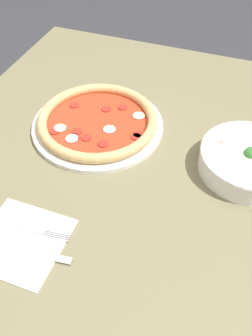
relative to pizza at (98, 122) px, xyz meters
name	(u,v)px	position (x,y,z in m)	size (l,w,h in m)	color
ground_plane	(121,295)	(0.09, 0.09, -0.75)	(8.00, 8.00, 0.00)	#333338
dining_table	(119,187)	(0.09, 0.09, -0.12)	(1.14, 0.94, 0.73)	#706B4C
pizza	(98,122)	(0.00, 0.00, 0.00)	(0.34, 0.34, 0.04)	white
bowl	(249,160)	(0.02, 0.39, 0.01)	(0.23, 0.23, 0.07)	white
napkin	(21,241)	(0.37, 0.00, -0.02)	(0.17, 0.17, 0.00)	white
fork	(27,230)	(0.35, -0.01, -0.01)	(0.03, 0.18, 0.00)	silver
knife	(10,248)	(0.40, -0.01, -0.01)	(0.04, 0.23, 0.01)	silver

